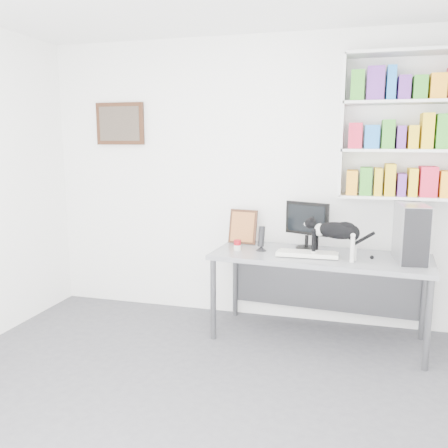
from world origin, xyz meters
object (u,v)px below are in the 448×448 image
Objects in this scene: speaker at (261,238)px; pc_tower at (411,233)px; monitor at (307,225)px; cat at (336,240)px; desk at (318,297)px; bookshelf at (403,126)px; soup_can at (237,245)px; leaning_print at (243,226)px; keyboard at (307,254)px.

pc_tower is at bearing 12.14° from speaker.
monitor reaches higher than cat.
pc_tower reaches higher than speaker.
desk is 0.72m from speaker.
bookshelf is at bearing 55.74° from cat.
cat is (0.27, -0.32, -0.06)m from monitor.
bookshelf is 13.16× the size of soup_can.
soup_can is at bearing -171.11° from cat.
monitor is at bearing 144.98° from cat.
bookshelf reaches higher than leaning_print.
leaning_print reaches higher than cat.
desk is 0.57m from cat.
pc_tower is at bearing -74.77° from bookshelf.
desk is at bearing -12.50° from leaning_print.
soup_can is at bearing -138.78° from monitor.
leaning_print is at bearing -178.65° from bookshelf.
pc_tower is at bearing 0.53° from soup_can.
monitor is at bearing 38.91° from speaker.
cat reaches higher than desk.
bookshelf is 0.91m from pc_tower.
bookshelf is 1.13m from cat.
keyboard is 5.46× the size of soup_can.
speaker is 0.66m from cat.
leaning_print is 0.96m from cat.
leaning_print is (-0.61, 0.07, -0.05)m from monitor.
bookshelf is 5.39× the size of speaker.
leaning_print is at bearing 150.25° from keyboard.
bookshelf reaches higher than soup_can.
pc_tower is 2.03× the size of speaker.
desk is at bearing -35.81° from monitor.
desk is at bearing 153.15° from cat.
cat is (0.65, -0.14, 0.05)m from speaker.
keyboard is 0.27m from cat.
keyboard is at bearing -5.08° from soup_can.
leaning_print is (-0.74, 0.27, 0.55)m from desk.
speaker is 0.22m from soup_can.
speaker is at bearing -40.38° from leaning_print.
keyboard is 0.63m from soup_can.
pc_tower is at bearing 3.65° from keyboard.
leaning_print is 0.32m from soup_can.
cat is at bearing -29.92° from monitor.
soup_can is (-0.63, 0.06, 0.03)m from keyboard.
cat is at bearing -6.50° from soup_can.
cat is (0.87, -0.39, -0.00)m from leaning_print.
soup_can is (-0.59, -0.22, -0.17)m from monitor.
monitor is at bearing 20.72° from soup_can.
keyboard is at bearing 0.29° from speaker.
leaning_print is at bearing 164.19° from desk.
pc_tower is 1.24m from speaker.
cat is (-0.59, -0.11, -0.07)m from pc_tower.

